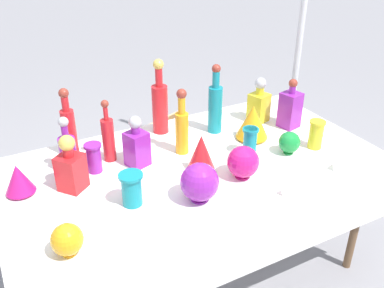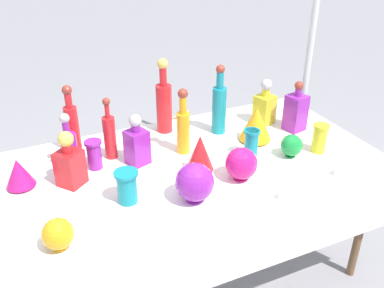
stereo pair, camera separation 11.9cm
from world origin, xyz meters
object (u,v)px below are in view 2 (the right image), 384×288
object	(u,v)px
fluted_vase_1	(19,173)
slender_vase_1	(127,185)
square_decanter_3	(137,143)
tall_bottle_4	(110,135)
fluted_vase_0	(200,153)
round_bowl_3	(241,164)
tall_bottle_1	(72,125)
slender_vase_3	(320,137)
tall_bottle_5	(182,127)
cardboard_box_behind_left	(173,154)
tall_bottle_0	(219,106)
square_decanter_2	(265,105)
square_decanter_1	(296,111)
round_bowl_0	(58,234)
slender_vase_2	(251,142)
fluted_vase_2	(256,123)
round_bowl_1	(195,182)
tall_bottle_2	(164,103)
slender_vase_0	(94,153)
canopy_pole	(311,39)
tall_bottle_3	(69,147)
square_decanter_0	(69,163)
round_bowl_2	(292,145)

from	to	relation	value
fluted_vase_1	slender_vase_1	bearing A→B (deg)	-36.63
square_decanter_3	tall_bottle_4	bearing A→B (deg)	133.55
fluted_vase_0	round_bowl_3	bearing A→B (deg)	-44.65
tall_bottle_1	slender_vase_1	world-z (taller)	tall_bottle_1
slender_vase_3	fluted_vase_1	size ratio (longest dim) A/B	1.06
tall_bottle_5	cardboard_box_behind_left	size ratio (longest dim) A/B	0.56
tall_bottle_0	square_decanter_2	size ratio (longest dim) A/B	1.46
square_decanter_1	square_decanter_2	size ratio (longest dim) A/B	1.08
square_decanter_1	square_decanter_3	distance (m)	0.93
tall_bottle_1	slender_vase_3	xyz separation A→B (m)	(1.15, -0.52, -0.07)
square_decanter_1	fluted_vase_1	distance (m)	1.48
round_bowl_0	slender_vase_2	bearing A→B (deg)	16.34
square_decanter_1	round_bowl_0	xyz separation A→B (m)	(-1.39, -0.45, -0.05)
fluted_vase_2	tall_bottle_5	bearing A→B (deg)	173.97
tall_bottle_0	tall_bottle_4	distance (m)	0.63
slender_vase_2	square_decanter_1	bearing A→B (deg)	22.09
slender_vase_2	round_bowl_1	distance (m)	0.48
tall_bottle_0	round_bowl_1	size ratio (longest dim) A/B	2.24
tall_bottle_4	cardboard_box_behind_left	size ratio (longest dim) A/B	0.52
tall_bottle_0	square_decanter_2	xyz separation A→B (m)	(0.30, -0.00, -0.05)
tall_bottle_2	tall_bottle_5	bearing A→B (deg)	-90.53
tall_bottle_1	slender_vase_0	xyz separation A→B (m)	(0.06, -0.20, -0.07)
slender_vase_2	canopy_pole	distance (m)	1.07
tall_bottle_0	cardboard_box_behind_left	bearing A→B (deg)	87.59
square_decanter_3	fluted_vase_1	world-z (taller)	square_decanter_3
tall_bottle_2	slender_vase_2	world-z (taller)	tall_bottle_2
tall_bottle_4	tall_bottle_5	size ratio (longest dim) A/B	0.93
tall_bottle_0	fluted_vase_0	bearing A→B (deg)	-129.89
tall_bottle_3	tall_bottle_0	bearing A→B (deg)	2.89
slender_vase_0	round_bowl_1	world-z (taller)	round_bowl_1
slender_vase_3	fluted_vase_0	world-z (taller)	fluted_vase_0
canopy_pole	square_decanter_3	bearing A→B (deg)	-161.58
square_decanter_0	slender_vase_3	xyz separation A→B (m)	(1.22, -0.23, -0.03)
tall_bottle_0	slender_vase_0	bearing A→B (deg)	-172.58
slender_vase_2	round_bowl_2	xyz separation A→B (m)	(0.18, -0.09, -0.02)
tall_bottle_0	cardboard_box_behind_left	distance (m)	1.09
square_decanter_0	fluted_vase_1	xyz separation A→B (m)	(-0.22, 0.07, -0.03)
tall_bottle_3	round_bowl_3	world-z (taller)	tall_bottle_3
fluted_vase_1	canopy_pole	size ratio (longest dim) A/B	0.05
fluted_vase_2	tall_bottle_2	bearing A→B (deg)	142.78
tall_bottle_3	square_decanter_1	distance (m)	1.24
slender_vase_1	slender_vase_2	xyz separation A→B (m)	(0.69, 0.12, -0.00)
fluted_vase_0	tall_bottle_5	bearing A→B (deg)	90.70
square_decanter_3	round_bowl_1	world-z (taller)	square_decanter_3
square_decanter_2	slender_vase_0	bearing A→B (deg)	-174.96
fluted_vase_0	round_bowl_0	size ratio (longest dim) A/B	1.49
tall_bottle_4	slender_vase_0	distance (m)	0.13
tall_bottle_4	slender_vase_2	world-z (taller)	tall_bottle_4
round_bowl_3	cardboard_box_behind_left	distance (m)	1.44
tall_bottle_5	slender_vase_2	size ratio (longest dim) A/B	2.42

